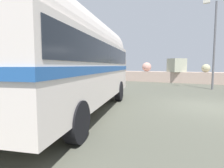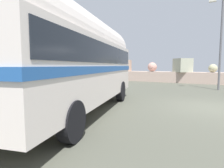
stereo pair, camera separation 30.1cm
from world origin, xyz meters
TOP-DOWN VIEW (x-y plane):
  - ground at (0.00, 0.00)m, footprint 32.00×26.00m
  - breakwater at (-0.29, 11.76)m, footprint 31.36×2.40m
  - vintage_coach at (-4.33, -3.26)m, footprint 4.62×8.91m
  - second_coach at (-9.00, -2.21)m, footprint 5.85×8.78m
  - lamp_post at (0.02, 6.68)m, footprint 0.90×0.66m

SIDE VIEW (x-z plane):
  - ground at x=0.00m, z-range 0.00..0.02m
  - breakwater at x=-0.29m, z-range -0.50..1.97m
  - vintage_coach at x=-4.33m, z-range 0.20..3.90m
  - second_coach at x=-9.00m, z-range 0.20..3.90m
  - lamp_post at x=0.02m, z-range 0.41..6.63m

